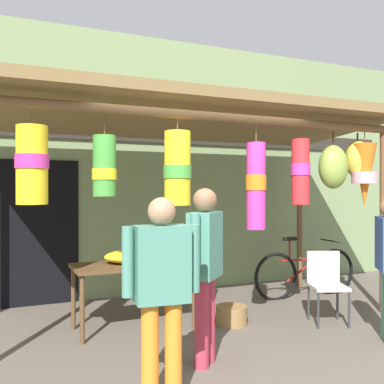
{
  "coord_description": "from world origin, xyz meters",
  "views": [
    {
      "loc": [
        -2.12,
        -4.19,
        1.6
      ],
      "look_at": [
        0.1,
        0.68,
        1.56
      ],
      "focal_mm": 42.06,
      "sensor_mm": 36.0,
      "label": 1
    }
  ],
  "objects_px": {
    "flower_heap_on_table": "(136,256)",
    "customer_foreground": "(205,261)",
    "display_table": "(134,271)",
    "parked_bicycle": "(306,273)",
    "vendor_in_orange": "(162,283)",
    "folding_chair": "(326,280)",
    "wicker_basket_by_table": "(231,315)"
  },
  "relations": [
    {
      "from": "display_table",
      "to": "parked_bicycle",
      "type": "bearing_deg",
      "value": 8.82
    },
    {
      "from": "flower_heap_on_table",
      "to": "customer_foreground",
      "type": "bearing_deg",
      "value": -79.34
    },
    {
      "from": "display_table",
      "to": "parked_bicycle",
      "type": "distance_m",
      "value": 2.84
    },
    {
      "from": "display_table",
      "to": "vendor_in_orange",
      "type": "xyz_separation_m",
      "value": [
        -0.34,
        -1.82,
        0.23
      ]
    },
    {
      "from": "wicker_basket_by_table",
      "to": "folding_chair",
      "type": "bearing_deg",
      "value": -20.01
    },
    {
      "from": "flower_heap_on_table",
      "to": "wicker_basket_by_table",
      "type": "relative_size",
      "value": 1.91
    },
    {
      "from": "display_table",
      "to": "wicker_basket_by_table",
      "type": "bearing_deg",
      "value": -15.65
    },
    {
      "from": "folding_chair",
      "to": "customer_foreground",
      "type": "bearing_deg",
      "value": -163.28
    },
    {
      "from": "wicker_basket_by_table",
      "to": "customer_foreground",
      "type": "distance_m",
      "value": 1.52
    },
    {
      "from": "flower_heap_on_table",
      "to": "customer_foreground",
      "type": "height_order",
      "value": "customer_foreground"
    },
    {
      "from": "parked_bicycle",
      "to": "display_table",
      "type": "bearing_deg",
      "value": -171.18
    },
    {
      "from": "folding_chair",
      "to": "wicker_basket_by_table",
      "type": "bearing_deg",
      "value": 159.99
    },
    {
      "from": "display_table",
      "to": "customer_foreground",
      "type": "distance_m",
      "value": 1.33
    },
    {
      "from": "folding_chair",
      "to": "customer_foreground",
      "type": "distance_m",
      "value": 2.03
    },
    {
      "from": "folding_chair",
      "to": "vendor_in_orange",
      "type": "bearing_deg",
      "value": -156.12
    },
    {
      "from": "flower_heap_on_table",
      "to": "parked_bicycle",
      "type": "bearing_deg",
      "value": 8.35
    },
    {
      "from": "flower_heap_on_table",
      "to": "customer_foreground",
      "type": "distance_m",
      "value": 1.33
    },
    {
      "from": "flower_heap_on_table",
      "to": "folding_chair",
      "type": "xyz_separation_m",
      "value": [
        2.14,
        -0.73,
        -0.33
      ]
    },
    {
      "from": "flower_heap_on_table",
      "to": "wicker_basket_by_table",
      "type": "bearing_deg",
      "value": -17.6
    },
    {
      "from": "vendor_in_orange",
      "to": "folding_chair",
      "type": "bearing_deg",
      "value": 23.88
    },
    {
      "from": "folding_chair",
      "to": "parked_bicycle",
      "type": "relative_size",
      "value": 0.48
    },
    {
      "from": "wicker_basket_by_table",
      "to": "parked_bicycle",
      "type": "bearing_deg",
      "value": 23.78
    },
    {
      "from": "folding_chair",
      "to": "vendor_in_orange",
      "type": "distance_m",
      "value": 2.79
    },
    {
      "from": "wicker_basket_by_table",
      "to": "customer_foreground",
      "type": "height_order",
      "value": "customer_foreground"
    },
    {
      "from": "display_table",
      "to": "folding_chair",
      "type": "xyz_separation_m",
      "value": [
        2.18,
        -0.7,
        -0.16
      ]
    },
    {
      "from": "customer_foreground",
      "to": "vendor_in_orange",
      "type": "bearing_deg",
      "value": -138.8
    },
    {
      "from": "wicker_basket_by_table",
      "to": "customer_foreground",
      "type": "xyz_separation_m",
      "value": [
        -0.82,
        -0.96,
        0.84
      ]
    },
    {
      "from": "display_table",
      "to": "parked_bicycle",
      "type": "xyz_separation_m",
      "value": [
        2.79,
        0.43,
        -0.32
      ]
    },
    {
      "from": "flower_heap_on_table",
      "to": "vendor_in_orange",
      "type": "bearing_deg",
      "value": -101.63
    },
    {
      "from": "folding_chair",
      "to": "vendor_in_orange",
      "type": "relative_size",
      "value": 0.55
    },
    {
      "from": "flower_heap_on_table",
      "to": "parked_bicycle",
      "type": "xyz_separation_m",
      "value": [
        2.75,
        0.4,
        -0.48
      ]
    },
    {
      "from": "display_table",
      "to": "flower_heap_on_table",
      "type": "height_order",
      "value": "flower_heap_on_table"
    }
  ]
}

